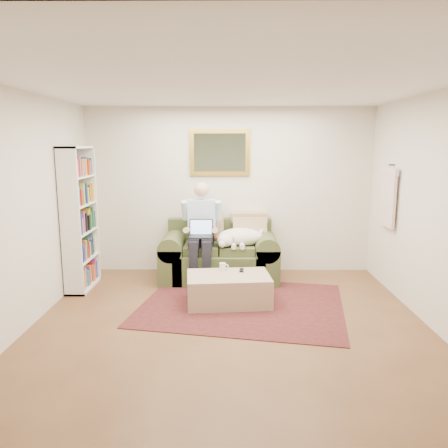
{
  "coord_description": "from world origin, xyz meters",
  "views": [
    {
      "loc": [
        -0.02,
        -4.4,
        2.03
      ],
      "look_at": [
        -0.07,
        1.48,
        0.95
      ],
      "focal_mm": 35.0,
      "sensor_mm": 36.0,
      "label": 1
    }
  ],
  "objects_px": {
    "ottoman": "(228,289)",
    "coffee_mug": "(223,267)",
    "seated_man": "(201,234)",
    "laptop": "(201,232)",
    "bookshelf": "(79,219)",
    "sofa": "(219,259)",
    "sleeping_dog": "(240,237)"
  },
  "relations": [
    {
      "from": "seated_man",
      "to": "sofa",
      "type": "bearing_deg",
      "value": 31.45
    },
    {
      "from": "seated_man",
      "to": "ottoman",
      "type": "xyz_separation_m",
      "value": [
        0.4,
        -0.9,
        -0.55
      ]
    },
    {
      "from": "sleeping_dog",
      "to": "bookshelf",
      "type": "relative_size",
      "value": 0.36
    },
    {
      "from": "seated_man",
      "to": "bookshelf",
      "type": "height_order",
      "value": "bookshelf"
    },
    {
      "from": "sofa",
      "to": "ottoman",
      "type": "bearing_deg",
      "value": -82.69
    },
    {
      "from": "seated_man",
      "to": "coffee_mug",
      "type": "xyz_separation_m",
      "value": [
        0.32,
        -0.69,
        -0.31
      ]
    },
    {
      "from": "laptop",
      "to": "bookshelf",
      "type": "xyz_separation_m",
      "value": [
        -1.69,
        -0.2,
        0.23
      ]
    },
    {
      "from": "sofa",
      "to": "ottoman",
      "type": "height_order",
      "value": "sofa"
    },
    {
      "from": "seated_man",
      "to": "sleeping_dog",
      "type": "relative_size",
      "value": 2.04
    },
    {
      "from": "seated_man",
      "to": "laptop",
      "type": "height_order",
      "value": "seated_man"
    },
    {
      "from": "laptop",
      "to": "coffee_mug",
      "type": "xyz_separation_m",
      "value": [
        0.32,
        -0.62,
        -0.34
      ]
    },
    {
      "from": "laptop",
      "to": "coffee_mug",
      "type": "distance_m",
      "value": 0.78
    },
    {
      "from": "coffee_mug",
      "to": "bookshelf",
      "type": "xyz_separation_m",
      "value": [
        -2.01,
        0.43,
        0.57
      ]
    },
    {
      "from": "laptop",
      "to": "ottoman",
      "type": "height_order",
      "value": "laptop"
    },
    {
      "from": "coffee_mug",
      "to": "bookshelf",
      "type": "bearing_deg",
      "value": 167.96
    },
    {
      "from": "laptop",
      "to": "sofa",
      "type": "bearing_deg",
      "value": 41.02
    },
    {
      "from": "bookshelf",
      "to": "sleeping_dog",
      "type": "bearing_deg",
      "value": 8.41
    },
    {
      "from": "sleeping_dog",
      "to": "bookshelf",
      "type": "bearing_deg",
      "value": -171.59
    },
    {
      "from": "ottoman",
      "to": "coffee_mug",
      "type": "bearing_deg",
      "value": 110.42
    },
    {
      "from": "laptop",
      "to": "ottoman",
      "type": "xyz_separation_m",
      "value": [
        0.4,
        -0.83,
        -0.58
      ]
    },
    {
      "from": "seated_man",
      "to": "bookshelf",
      "type": "distance_m",
      "value": 1.73
    },
    {
      "from": "sleeping_dog",
      "to": "bookshelf",
      "type": "height_order",
      "value": "bookshelf"
    },
    {
      "from": "laptop",
      "to": "bookshelf",
      "type": "bearing_deg",
      "value": -173.41
    },
    {
      "from": "sofa",
      "to": "seated_man",
      "type": "height_order",
      "value": "seated_man"
    },
    {
      "from": "coffee_mug",
      "to": "laptop",
      "type": "bearing_deg",
      "value": 117.28
    },
    {
      "from": "ottoman",
      "to": "seated_man",
      "type": "bearing_deg",
      "value": 113.93
    },
    {
      "from": "sleeping_dog",
      "to": "bookshelf",
      "type": "distance_m",
      "value": 2.31
    },
    {
      "from": "sofa",
      "to": "seated_man",
      "type": "bearing_deg",
      "value": -148.55
    },
    {
      "from": "coffee_mug",
      "to": "seated_man",
      "type": "bearing_deg",
      "value": 114.94
    },
    {
      "from": "sofa",
      "to": "laptop",
      "type": "bearing_deg",
      "value": -138.98
    },
    {
      "from": "bookshelf",
      "to": "laptop",
      "type": "bearing_deg",
      "value": 6.59
    },
    {
      "from": "coffee_mug",
      "to": "ottoman",
      "type": "bearing_deg",
      "value": -69.58
    }
  ]
}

